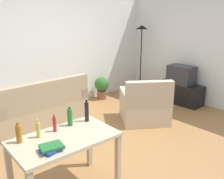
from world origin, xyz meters
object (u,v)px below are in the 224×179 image
at_px(tv, 181,75).
at_px(desk, 65,146).
at_px(torchiere_lamp, 141,40).
at_px(armchair, 145,106).
at_px(potted_plant, 102,86).
at_px(bottle_dark, 87,112).
at_px(bottle_green, 70,117).
at_px(bottle_red, 55,124).
at_px(couch, 40,108).
at_px(bottle_squat, 38,130).
at_px(tv_stand, 180,93).
at_px(bottle_amber, 19,134).
at_px(book_stack, 52,148).

distance_m(tv, desk, 3.97).
xyz_separation_m(torchiere_lamp, armchair, (-1.49, -1.46, -1.09)).
bearing_deg(potted_plant, bottle_dark, -133.49).
relative_size(torchiere_lamp, bottle_green, 7.08).
bearing_deg(bottle_red, couch, 68.77).
xyz_separation_m(bottle_squat, bottle_green, (0.45, 0.03, 0.02)).
height_order(tv_stand, bottle_amber, bottle_amber).
relative_size(desk, bottle_squat, 5.58).
bearing_deg(potted_plant, bottle_green, -136.97).
xyz_separation_m(couch, tv, (3.10, -1.19, 0.39)).
bearing_deg(bottle_squat, book_stack, -96.05).
relative_size(tv_stand, armchair, 0.90).
relative_size(potted_plant, bottle_green, 2.23).
bearing_deg(tv_stand, potted_plant, 39.43).
distance_m(torchiere_lamp, armchair, 2.36).
bearing_deg(potted_plant, book_stack, -137.61).
xyz_separation_m(potted_plant, bottle_red, (-2.61, -2.24, 0.52)).
height_order(bottle_dark, book_stack, bottle_dark).
distance_m(bottle_amber, book_stack, 0.44).
xyz_separation_m(tv_stand, armchair, (-1.49, -0.16, 0.08)).
xyz_separation_m(tv, book_stack, (-4.11, -1.12, 0.09)).
bearing_deg(torchiere_lamp, potted_plant, 170.55).
height_order(tv_stand, bottle_green, bottle_green).
bearing_deg(desk, book_stack, -143.85).
xyz_separation_m(torchiere_lamp, bottle_green, (-3.62, -2.02, -0.54)).
bearing_deg(bottle_dark, bottle_green, 171.61).
relative_size(desk, bottle_red, 5.62).
bearing_deg(couch, tv_stand, 159.00).
bearing_deg(potted_plant, couch, -170.48).
distance_m(tv, armchair, 1.55).
xyz_separation_m(couch, bottle_squat, (-0.97, -1.94, 0.55)).
relative_size(desk, bottle_green, 4.79).
relative_size(bottle_red, bottle_dark, 0.73).
bearing_deg(bottle_squat, armchair, 12.84).
bearing_deg(torchiere_lamp, bottle_amber, -154.78).
xyz_separation_m(bottle_amber, bottle_red, (0.43, -0.02, -0.01)).
height_order(torchiere_lamp, bottle_red, torchiere_lamp).
xyz_separation_m(desk, armchair, (2.35, 0.78, -0.33)).
height_order(couch, bottle_dark, bottle_dark).
relative_size(torchiere_lamp, potted_plant, 3.18).
height_order(armchair, bottle_red, bottle_red).
distance_m(bottle_amber, bottle_red, 0.43).
height_order(couch, bottle_red, bottle_red).
distance_m(tv, bottle_dark, 3.47).
height_order(potted_plant, bottle_dark, bottle_dark).
bearing_deg(book_stack, armchair, 20.05).
bearing_deg(bottle_green, armchair, 14.69).
xyz_separation_m(bottle_green, book_stack, (-0.49, -0.40, -0.08)).
height_order(bottle_amber, book_stack, bottle_amber).
distance_m(tv_stand, armchair, 1.51).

